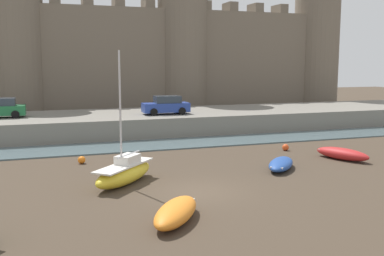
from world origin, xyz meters
name	(u,v)px	position (x,y,z in m)	size (l,w,h in m)	color
ground_plane	(198,191)	(0.00, 0.00, 0.00)	(160.00, 160.00, 0.00)	#423528
water_channel	(141,146)	(0.00, 12.77, 0.05)	(80.00, 4.50, 0.10)	slate
quay_road	(124,123)	(0.00, 20.02, 0.86)	(67.48, 10.00, 1.73)	slate
castle	(104,48)	(0.00, 31.52, 7.89)	(61.99, 6.52, 21.04)	#706354
rowboat_midflat_right	(281,164)	(6.15, 2.73, 0.34)	(3.19, 3.47, 0.65)	#234793
rowboat_midflat_centre	(342,154)	(11.31, 3.88, 0.40)	(2.43, 3.89, 0.76)	red
sailboat_near_channel_right	(124,172)	(-3.15, 2.49, 0.62)	(4.15, 4.37, 6.83)	yellow
rowboat_foreground_left	(176,212)	(-2.24, -3.72, 0.41)	(3.17, 3.83, 0.78)	orange
mooring_buoy_near_channel	(82,160)	(-4.81, 8.10, 0.24)	(0.47, 0.47, 0.47)	orange
mooring_buoy_off_centre	(285,147)	(9.41, 7.74, 0.24)	(0.47, 0.47, 0.47)	#E04C1E
car_quay_west	(0,108)	(-10.27, 20.18, 2.51)	(4.13, 1.95, 1.62)	#1E6638
car_quay_centre_west	(166,105)	(3.50, 18.30, 2.51)	(4.13, 1.95, 1.62)	#263F99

